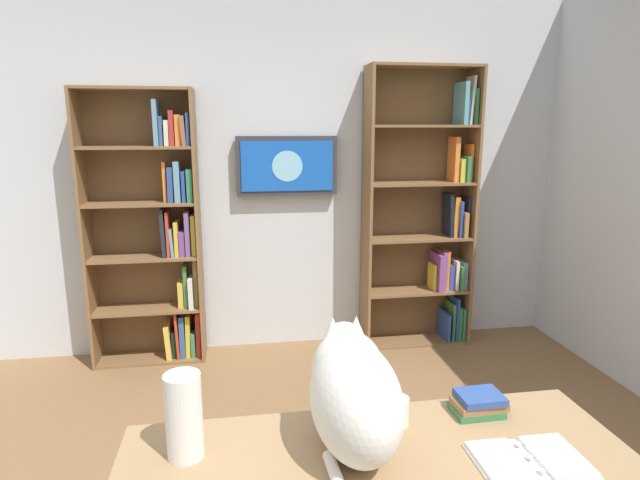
% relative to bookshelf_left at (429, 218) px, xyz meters
% --- Properties ---
extents(wall_back, '(4.52, 0.06, 2.70)m').
position_rel_bookshelf_left_xyz_m(wall_back, '(1.13, -0.16, 0.33)').
color(wall_back, silver).
rests_on(wall_back, ground).
extents(bookshelf_left, '(0.86, 0.28, 2.17)m').
position_rel_bookshelf_left_xyz_m(bookshelf_left, '(0.00, 0.00, 0.00)').
color(bookshelf_left, brown).
rests_on(bookshelf_left, ground).
extents(bookshelf_right, '(0.80, 0.28, 1.99)m').
position_rel_bookshelf_left_xyz_m(bookshelf_right, '(2.07, 0.00, -0.06)').
color(bookshelf_right, brown).
rests_on(bookshelf_right, ground).
extents(wall_mounted_tv, '(0.76, 0.07, 0.44)m').
position_rel_bookshelf_left_xyz_m(wall_mounted_tv, '(1.11, -0.08, 0.42)').
color(wall_mounted_tv, '#333338').
extents(cat, '(0.27, 0.61, 0.38)m').
position_rel_bookshelf_left_xyz_m(cat, '(1.16, 2.43, -0.09)').
color(cat, white).
rests_on(cat, desk).
extents(open_binder, '(0.33, 0.22, 0.02)m').
position_rel_bookshelf_left_xyz_m(open_binder, '(0.66, 2.60, -0.27)').
color(open_binder, white).
rests_on(open_binder, desk).
extents(paper_towel_roll, '(0.11, 0.11, 0.27)m').
position_rel_bookshelf_left_xyz_m(paper_towel_roll, '(1.67, 2.41, -0.14)').
color(paper_towel_roll, white).
rests_on(paper_towel_roll, desk).
extents(coffee_mug, '(0.08, 0.08, 0.10)m').
position_rel_bookshelf_left_xyz_m(coffee_mug, '(0.99, 2.34, -0.23)').
color(coffee_mug, white).
rests_on(coffee_mug, desk).
extents(desk_book_stack, '(0.18, 0.13, 0.07)m').
position_rel_bookshelf_left_xyz_m(desk_book_stack, '(0.68, 2.32, -0.24)').
color(desk_book_stack, '#387A47').
rests_on(desk_book_stack, desk).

